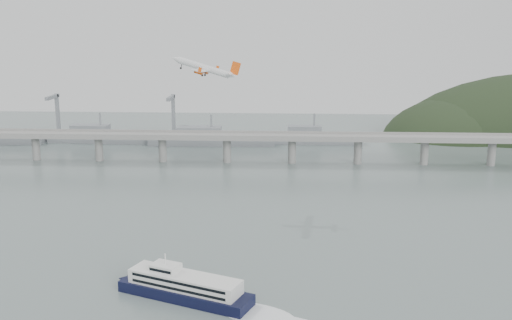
{
  "coord_description": "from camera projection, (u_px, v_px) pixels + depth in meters",
  "views": [
    {
      "loc": [
        15.84,
        -247.63,
        107.05
      ],
      "look_at": [
        0.0,
        55.0,
        36.0
      ],
      "focal_mm": 42.0,
      "sensor_mm": 36.0,
      "label": 1
    }
  ],
  "objects": [
    {
      "name": "distant_fleet",
      "position": [
        94.0,
        137.0,
        530.22
      ],
      "size": [
        453.0,
        60.9,
        40.0
      ],
      "color": "slate",
      "rests_on": "ground"
    },
    {
      "name": "bridge",
      "position": [
        264.0,
        140.0,
        456.49
      ],
      "size": [
        800.0,
        22.0,
        23.9
      ],
      "color": "gray",
      "rests_on": "ground"
    },
    {
      "name": "airliner",
      "position": [
        205.0,
        68.0,
        334.82
      ],
      "size": [
        40.37,
        36.72,
        13.81
      ],
      "rotation": [
        0.05,
        -0.27,
        2.98
      ],
      "color": "silver",
      "rests_on": "ground"
    },
    {
      "name": "ground",
      "position": [
        250.0,
        267.0,
        266.0
      ],
      "size": [
        900.0,
        900.0,
        0.0
      ],
      "primitive_type": "plane",
      "color": "slate",
      "rests_on": "ground"
    },
    {
      "name": "ferry",
      "position": [
        185.0,
        287.0,
        235.18
      ],
      "size": [
        86.52,
        42.18,
        17.17
      ],
      "rotation": [
        0.0,
        0.0,
        -0.39
      ],
      "color": "black",
      "rests_on": "ground"
    }
  ]
}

